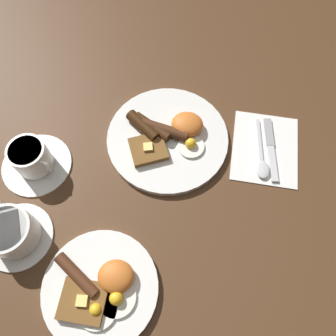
% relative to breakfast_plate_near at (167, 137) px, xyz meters
% --- Properties ---
extents(ground_plane, '(3.00, 3.00, 0.00)m').
position_rel_breakfast_plate_near_xyz_m(ground_plane, '(-0.00, 0.00, -0.01)').
color(ground_plane, '#4C301C').
extents(breakfast_plate_near, '(0.28, 0.28, 0.05)m').
position_rel_breakfast_plate_near_xyz_m(breakfast_plate_near, '(0.00, 0.00, 0.00)').
color(breakfast_plate_near, white).
rests_on(breakfast_plate_near, ground_plane).
extents(breakfast_plate_far, '(0.22, 0.22, 0.05)m').
position_rel_breakfast_plate_near_xyz_m(breakfast_plate_far, '(0.09, 0.34, 0.00)').
color(breakfast_plate_far, white).
rests_on(breakfast_plate_far, ground_plane).
extents(teacup_near, '(0.16, 0.16, 0.07)m').
position_rel_breakfast_plate_near_xyz_m(teacup_near, '(0.28, 0.10, 0.02)').
color(teacup_near, white).
rests_on(teacup_near, ground_plane).
extents(teacup_far, '(0.14, 0.14, 0.07)m').
position_rel_breakfast_plate_near_xyz_m(teacup_far, '(0.28, 0.26, 0.02)').
color(teacup_far, white).
rests_on(teacup_far, ground_plane).
extents(napkin, '(0.16, 0.19, 0.01)m').
position_rel_breakfast_plate_near_xyz_m(napkin, '(-0.23, 0.01, -0.01)').
color(napkin, white).
rests_on(napkin, ground_plane).
extents(knife, '(0.03, 0.16, 0.01)m').
position_rel_breakfast_plate_near_xyz_m(knife, '(-0.24, -0.00, -0.01)').
color(knife, silver).
rests_on(knife, napkin).
extents(spoon, '(0.03, 0.16, 0.01)m').
position_rel_breakfast_plate_near_xyz_m(spoon, '(-0.22, 0.04, -0.00)').
color(spoon, silver).
rests_on(spoon, napkin).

